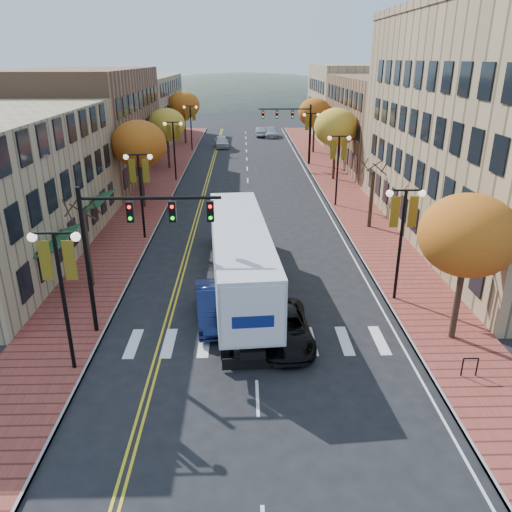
{
  "coord_description": "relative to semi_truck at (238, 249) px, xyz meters",
  "views": [
    {
      "loc": [
        -0.46,
        -17.59,
        12.03
      ],
      "look_at": [
        0.18,
        7.05,
        2.2
      ],
      "focal_mm": 35.0,
      "sensor_mm": 36.0,
      "label": 1
    }
  ],
  "objects": [
    {
      "name": "lamp_right_c",
      "position": [
        8.26,
        34.47,
        1.87
      ],
      "size": [
        1.96,
        0.36,
        6.05
      ],
      "color": "black",
      "rests_on": "ground"
    },
    {
      "name": "building_left_mid",
      "position": [
        -16.24,
        28.47,
        3.08
      ],
      "size": [
        12.0,
        24.0,
        11.0
      ],
      "primitive_type": "cube",
      "color": "brown",
      "rests_on": "ground"
    },
    {
      "name": "sidewalk_right",
      "position": [
        9.76,
        24.97,
        -2.35
      ],
      "size": [
        4.0,
        85.0,
        0.15
      ],
      "primitive_type": "cube",
      "color": "brown",
      "rests_on": "ground"
    },
    {
      "name": "tree_left_a",
      "position": [
        -8.24,
        0.47,
        -0.17
      ],
      "size": [
        0.28,
        0.28,
        4.2
      ],
      "color": "#382619",
      "rests_on": "sidewalk_left"
    },
    {
      "name": "tree_left_c",
      "position": [
        -8.24,
        32.47,
        2.63
      ],
      "size": [
        4.16,
        4.16,
        6.69
      ],
      "color": "#382619",
      "rests_on": "sidewalk_left"
    },
    {
      "name": "lamp_left_d",
      "position": [
        -6.74,
        44.47,
        1.87
      ],
      "size": [
        1.96,
        0.36,
        6.05
      ],
      "color": "black",
      "rests_on": "ground"
    },
    {
      "name": "lamp_left_c",
      "position": [
        -6.74,
        26.47,
        1.87
      ],
      "size": [
        1.96,
        0.36,
        6.05
      ],
      "color": "black",
      "rests_on": "ground"
    },
    {
      "name": "black_suv",
      "position": [
        2.07,
        -5.52,
        -1.71
      ],
      "size": [
        2.58,
        5.19,
        1.42
      ],
      "primitive_type": "imported",
      "rotation": [
        0.0,
        0.0,
        0.05
      ],
      "color": "black",
      "rests_on": "ground"
    },
    {
      "name": "sidewalk_left",
      "position": [
        -8.24,
        24.97,
        -2.35
      ],
      "size": [
        4.0,
        85.0,
        0.15
      ],
      "primitive_type": "cube",
      "color": "brown",
      "rests_on": "ground"
    },
    {
      "name": "car_far_silver",
      "position": [
        4.91,
        57.33,
        -1.67
      ],
      "size": [
        2.29,
        5.24,
        1.5
      ],
      "primitive_type": "imported",
      "rotation": [
        0.0,
        0.0,
        -0.04
      ],
      "color": "#A4A3AB",
      "rests_on": "ground"
    },
    {
      "name": "tree_right_d",
      "position": [
        9.76,
        42.47,
        2.87
      ],
      "size": [
        4.35,
        4.35,
        7.0
      ],
      "color": "#382619",
      "rests_on": "sidewalk_right"
    },
    {
      "name": "traffic_mast_far",
      "position": [
        6.24,
        34.46,
        2.5
      ],
      "size": [
        6.1,
        0.34,
        7.0
      ],
      "color": "black",
      "rests_on": "ground"
    },
    {
      "name": "building_right_mid",
      "position": [
        19.26,
        34.47,
        2.58
      ],
      "size": [
        15.0,
        24.0,
        10.0
      ],
      "primitive_type": "cube",
      "color": "brown",
      "rests_on": "ground"
    },
    {
      "name": "tree_left_b",
      "position": [
        -8.24,
        16.47,
        3.02
      ],
      "size": [
        4.48,
        4.48,
        7.21
      ],
      "color": "#382619",
      "rests_on": "sidewalk_left"
    },
    {
      "name": "lamp_right_b",
      "position": [
        8.26,
        16.47,
        1.87
      ],
      "size": [
        1.96,
        0.36,
        6.05
      ],
      "color": "black",
      "rests_on": "ground"
    },
    {
      "name": "car_far_white",
      "position": [
        -2.77,
        47.47,
        -1.61
      ],
      "size": [
        2.38,
        4.95,
        1.63
      ],
      "primitive_type": "imported",
      "rotation": [
        0.0,
        0.0,
        0.1
      ],
      "color": "silver",
      "rests_on": "ground"
    },
    {
      "name": "tree_left_d",
      "position": [
        -8.24,
        50.47,
        3.18
      ],
      "size": [
        4.61,
        4.61,
        7.42
      ],
      "color": "#382619",
      "rests_on": "sidewalk_left"
    },
    {
      "name": "tree_right_b",
      "position": [
        9.76,
        10.47,
        -0.17
      ],
      "size": [
        0.28,
        0.28,
        4.2
      ],
      "color": "#382619",
      "rests_on": "sidewalk_right"
    },
    {
      "name": "lamp_left_b",
      "position": [
        -6.74,
        8.47,
        1.87
      ],
      "size": [
        1.96,
        0.36,
        6.05
      ],
      "color": "black",
      "rests_on": "ground"
    },
    {
      "name": "semi_truck",
      "position": [
        0.0,
        0.0,
        0.0
      ],
      "size": [
        3.91,
        16.73,
        4.15
      ],
      "rotation": [
        0.0,
        0.0,
        0.08
      ],
      "color": "black",
      "rests_on": "ground"
    },
    {
      "name": "ground",
      "position": [
        0.76,
        -7.53,
        -2.42
      ],
      "size": [
        200.0,
        200.0,
        0.0
      ],
      "primitive_type": "plane",
      "color": "black",
      "rests_on": "ground"
    },
    {
      "name": "lamp_left_a",
      "position": [
        -6.74,
        -7.53,
        1.87
      ],
      "size": [
        1.96,
        0.36,
        6.05
      ],
      "color": "black",
      "rests_on": "ground"
    },
    {
      "name": "navy_sedan",
      "position": [
        -1.17,
        -3.42,
        -1.61
      ],
      "size": [
        2.33,
        5.14,
        1.64
      ],
      "primitive_type": "imported",
      "rotation": [
        0.0,
        0.0,
        0.12
      ],
      "color": "#0E1538",
      "rests_on": "ground"
    },
    {
      "name": "traffic_mast_near",
      "position": [
        -4.72,
        -4.54,
        2.5
      ],
      "size": [
        6.1,
        0.35,
        7.0
      ],
      "color": "black",
      "rests_on": "ground"
    },
    {
      "name": "car_far_oncoming",
      "position": [
        3.19,
        58.01,
        -1.69
      ],
      "size": [
        1.65,
        4.47,
        1.46
      ],
      "primitive_type": "imported",
      "rotation": [
        0.0,
        0.0,
        3.16
      ],
      "color": "#A7A6AD",
      "rests_on": "ground"
    },
    {
      "name": "building_right_far",
      "position": [
        19.26,
        56.47,
        3.08
      ],
      "size": [
        15.0,
        20.0,
        11.0
      ],
      "primitive_type": "cube",
      "color": "#9E8966",
      "rests_on": "ground"
    },
    {
      "name": "building_left_far",
      "position": [
        -16.24,
        53.47,
        2.33
      ],
      "size": [
        12.0,
        26.0,
        9.5
      ],
      "primitive_type": "cube",
      "color": "#9E8966",
      "rests_on": "ground"
    },
    {
      "name": "tree_right_c",
      "position": [
        9.76,
        26.47,
        3.02
      ],
      "size": [
        4.48,
        4.48,
        7.21
      ],
      "color": "#382619",
      "rests_on": "sidewalk_right"
    },
    {
      "name": "tree_right_a",
      "position": [
        9.76,
        -5.53,
        2.63
      ],
      "size": [
        4.16,
        4.16,
        6.69
      ],
      "color": "#382619",
      "rests_on": "sidewalk_right"
    },
    {
      "name": "lamp_right_a",
      "position": [
        8.26,
        -1.53,
        1.87
      ],
      "size": [
        1.96,
        0.36,
        6.05
      ],
      "color": "black",
      "rests_on": "ground"
    }
  ]
}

